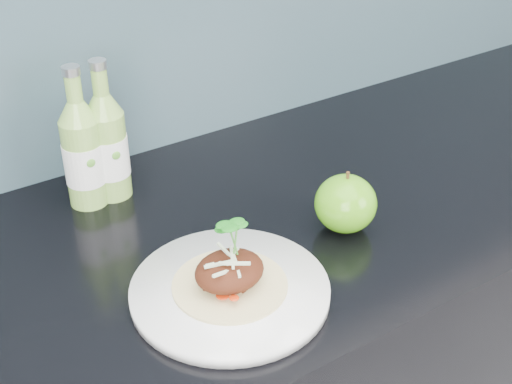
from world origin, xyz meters
TOP-DOWN VIEW (x-y plane):
  - dinner_plate at (-0.01, 1.56)m, footprint 0.31×0.31m
  - pork_taco at (-0.01, 1.56)m, footprint 0.15×0.15m
  - green_apple at (0.21, 1.60)m, footprint 0.10×0.10m
  - cider_bottle_left at (-0.08, 1.88)m, footprint 0.08×0.08m
  - cider_bottle_right at (-0.04, 1.88)m, footprint 0.07×0.07m

SIDE VIEW (x-z plane):
  - dinner_plate at x=-0.01m, z-range 0.90..0.92m
  - green_apple at x=0.21m, z-range 0.90..0.99m
  - pork_taco at x=-0.01m, z-range 0.90..0.99m
  - cider_bottle_left at x=-0.08m, z-range 0.87..1.10m
  - cider_bottle_right at x=-0.04m, z-range 0.87..1.10m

